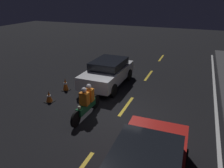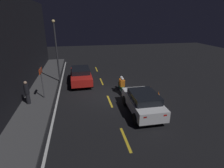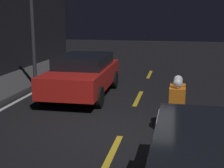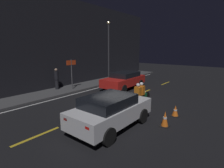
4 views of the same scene
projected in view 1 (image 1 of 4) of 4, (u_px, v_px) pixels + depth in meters
ground_plane at (119, 116)px, 9.37m from camera, size 56.00×56.00×0.00m
lane_dash_a at (161, 58)px, 17.94m from camera, size 2.00×0.14×0.01m
lane_dash_b at (149, 75)px, 14.08m from camera, size 2.00×0.14×0.01m
lane_dash_c at (126, 106)px, 10.23m from camera, size 2.00×0.14×0.01m
lane_solid_kerb at (218, 137)px, 8.02m from camera, size 25.20×0.14×0.01m
sedan_white at (108, 72)px, 12.31m from camera, size 4.02×1.96×1.46m
motorcycle at (87, 102)px, 9.17m from camera, size 2.32×0.37×1.40m
traffic_cone_near at (65, 84)px, 11.80m from camera, size 0.40×0.40×0.71m
traffic_cone_mid at (49, 97)px, 10.54m from camera, size 0.41×0.41×0.57m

